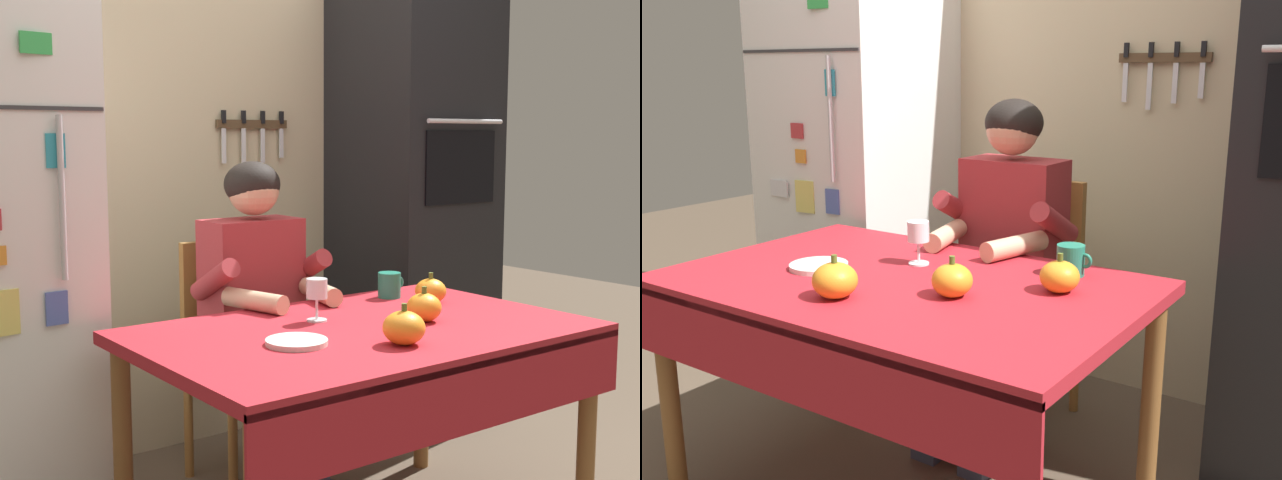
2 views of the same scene
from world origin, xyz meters
The scene contains 11 objects.
back_wall_assembly centered at (0.05, 1.35, 1.30)m, with size 3.70×0.13×2.60m.
wall_oven centered at (1.05, 1.00, 1.05)m, with size 0.60×0.64×2.10m.
dining_table centered at (0.00, 0.08, 0.66)m, with size 1.40×0.90×0.74m.
chair_behind_person centered at (0.00, 0.87, 0.51)m, with size 0.40×0.40×0.93m.
seated_person centered at (0.00, 0.68, 0.74)m, with size 0.47×0.55×1.25m.
coffee_mug centered at (0.39, 0.41, 0.79)m, with size 0.11×0.08×0.09m.
wine_glass centered at (-0.06, 0.25, 0.84)m, with size 0.07×0.07×0.14m.
pumpkin_large centered at (0.44, 0.24, 0.79)m, with size 0.11×0.11×0.11m.
pumpkin_medium centered at (0.22, 0.04, 0.79)m, with size 0.11×0.11×0.11m.
pumpkin_small centered at (-0.04, -0.14, 0.79)m, with size 0.12×0.12×0.12m.
serving_tray centered at (-0.29, 0.04, 0.75)m, with size 0.18×0.18×0.02m, color silver.
Camera 1 is at (-1.64, -1.88, 1.34)m, focal length 46.87 mm.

